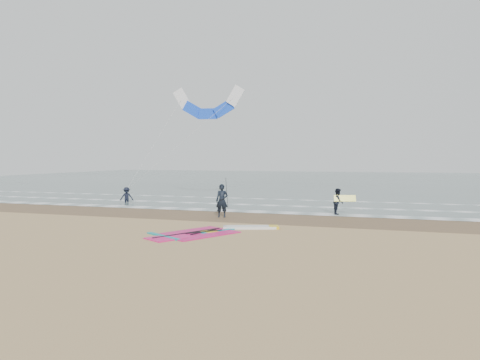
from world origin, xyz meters
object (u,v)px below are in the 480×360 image
(windsurf_rig, at_px, (213,232))
(surf_kite, at_px, (208,106))
(person_walking, at_px, (338,202))
(person_standing, at_px, (222,201))
(person_wading, at_px, (127,193))

(windsurf_rig, relative_size, surf_kite, 0.67)
(person_walking, bearing_deg, person_standing, 114.87)
(person_standing, height_order, person_wading, person_standing)
(person_walking, height_order, surf_kite, surf_kite)
(person_standing, relative_size, person_wading, 1.25)
(person_walking, xyz_separation_m, person_wading, (-15.97, 2.21, -0.02))
(surf_kite, bearing_deg, windsurf_rig, -67.78)
(person_walking, xyz_separation_m, surf_kite, (-10.74, 5.92, 6.83))
(windsurf_rig, distance_m, surf_kite, 16.84)
(person_wading, distance_m, surf_kite, 9.39)
(person_standing, bearing_deg, person_wading, 143.74)
(surf_kite, bearing_deg, person_standing, -64.13)
(person_wading, bearing_deg, surf_kite, 3.78)
(windsurf_rig, height_order, surf_kite, surf_kite)
(windsurf_rig, distance_m, person_standing, 5.10)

